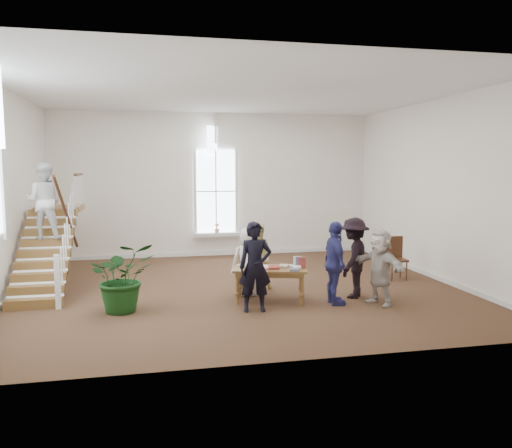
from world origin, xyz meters
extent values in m
plane|color=#46271B|center=(0.00, 0.00, 0.00)|extent=(10.00, 10.00, 0.00)
plane|color=white|center=(0.00, 4.50, 2.25)|extent=(10.00, 0.00, 10.00)
plane|color=white|center=(0.00, -4.50, 2.25)|extent=(10.00, 0.00, 10.00)
plane|color=white|center=(-5.00, 0.00, 2.25)|extent=(0.00, 9.00, 9.00)
plane|color=white|center=(5.00, 0.00, 2.25)|extent=(0.00, 9.00, 9.00)
plane|color=white|center=(0.00, 0.00, 4.50)|extent=(10.00, 10.00, 0.00)
cube|color=white|center=(0.00, 4.32, 0.70)|extent=(1.45, 0.28, 0.10)
plane|color=white|center=(0.00, 4.44, 2.05)|extent=(2.60, 0.00, 2.60)
plane|color=white|center=(0.00, 4.44, 3.65)|extent=(0.60, 0.60, 0.85)
cube|color=white|center=(0.00, 4.47, 0.06)|extent=(10.00, 0.04, 0.12)
imported|color=pink|center=(0.00, 4.29, 0.90)|extent=(0.17, 0.17, 0.30)
cube|color=brown|center=(-4.35, -0.80, 0.10)|extent=(1.10, 0.30, 0.20)
cube|color=brown|center=(-4.35, -0.50, 0.30)|extent=(1.10, 0.30, 0.20)
cube|color=brown|center=(-4.35, -0.20, 0.50)|extent=(1.10, 0.30, 0.20)
cube|color=brown|center=(-4.35, 0.10, 0.70)|extent=(1.10, 0.30, 0.20)
cube|color=brown|center=(-4.35, 0.40, 0.90)|extent=(1.10, 0.30, 0.20)
cube|color=brown|center=(-4.35, 0.70, 1.10)|extent=(1.10, 0.30, 0.20)
cube|color=brown|center=(-4.35, 1.00, 1.30)|extent=(1.10, 0.30, 0.20)
cube|color=brown|center=(-4.35, 1.30, 1.50)|extent=(1.10, 0.30, 0.20)
cube|color=brown|center=(-4.35, 1.60, 1.70)|extent=(1.10, 0.30, 0.20)
cube|color=brown|center=(-4.35, 2.50, 1.74)|extent=(1.10, 1.20, 0.12)
cube|color=white|center=(-3.86, -0.95, 0.55)|extent=(0.10, 0.10, 1.10)
cylinder|color=#341A0E|center=(-3.85, 0.40, 1.75)|extent=(0.07, 2.74, 1.86)
imported|color=silver|center=(-4.35, 0.70, 2.06)|extent=(0.94, 0.79, 1.72)
cube|color=brown|center=(0.40, -1.24, 0.69)|extent=(1.67, 1.13, 0.05)
cube|color=brown|center=(0.40, -1.24, 0.62)|extent=(1.52, 0.98, 0.10)
cylinder|color=brown|center=(-0.31, -1.35, 0.33)|extent=(0.07, 0.07, 0.67)
cylinder|color=brown|center=(0.97, -1.68, 0.33)|extent=(0.07, 0.07, 0.67)
cylinder|color=brown|center=(-0.17, -0.80, 0.33)|extent=(0.07, 0.07, 0.67)
cylinder|color=brown|center=(1.12, -1.14, 0.33)|extent=(0.07, 0.07, 0.67)
cube|color=silver|center=(0.31, -1.31, 0.73)|extent=(0.20, 0.24, 0.03)
cube|color=beige|center=(-0.09, -0.87, 0.73)|extent=(0.28, 0.27, 0.03)
cube|color=tan|center=(0.70, -1.26, 0.74)|extent=(0.24, 0.30, 0.05)
cube|color=silver|center=(-0.01, -1.35, 0.74)|extent=(0.24, 0.26, 0.05)
cube|color=#4C5972|center=(0.08, -1.18, 0.74)|extent=(0.23, 0.31, 0.05)
cube|color=maroon|center=(0.45, -1.37, 0.74)|extent=(0.26, 0.29, 0.05)
cube|color=white|center=(0.16, -1.24, 0.74)|extent=(0.28, 0.28, 0.06)
cube|color=#BFB299|center=(0.91, -1.30, 0.74)|extent=(0.23, 0.22, 0.04)
cube|color=silver|center=(0.23, -1.32, 0.73)|extent=(0.17, 0.24, 0.03)
cube|color=beige|center=(0.07, -1.41, 0.74)|extent=(0.24, 0.23, 0.05)
cube|color=tan|center=(-0.01, -1.14, 0.74)|extent=(0.28, 0.31, 0.05)
cube|color=silver|center=(0.30, -1.28, 0.74)|extent=(0.30, 0.31, 0.05)
cube|color=#4C5972|center=(0.84, -1.57, 0.73)|extent=(0.27, 0.33, 0.03)
cube|color=maroon|center=(0.22, -1.38, 0.73)|extent=(0.26, 0.25, 0.02)
cube|color=white|center=(0.92, -1.45, 0.74)|extent=(0.18, 0.20, 0.05)
imported|color=black|center=(-0.05, -1.89, 0.88)|extent=(0.68, 0.48, 1.77)
imported|color=silver|center=(0.05, -0.64, 0.76)|extent=(0.75, 0.49, 1.51)
imported|color=#EFDF95|center=(0.35, -0.14, 0.77)|extent=(0.86, 0.74, 1.54)
imported|color=navy|center=(1.65, -1.74, 0.86)|extent=(0.46, 1.02, 1.72)
imported|color=black|center=(2.25, -1.29, 0.87)|extent=(1.20, 1.28, 1.74)
imported|color=beige|center=(2.55, -1.94, 0.78)|extent=(0.96, 1.52, 1.56)
imported|color=#123812|center=(-2.58, -1.38, 0.69)|extent=(1.45, 1.33, 1.37)
cube|color=#341A0E|center=(4.00, 0.11, 0.50)|extent=(0.50, 0.50, 0.06)
cube|color=#341A0E|center=(4.02, 0.32, 0.79)|extent=(0.46, 0.08, 0.55)
cylinder|color=#341A0E|center=(3.80, -0.06, 0.24)|extent=(0.04, 0.04, 0.48)
cylinder|color=#341A0E|center=(4.17, -0.09, 0.24)|extent=(0.04, 0.04, 0.48)
cylinder|color=#341A0E|center=(3.83, 0.31, 0.24)|extent=(0.04, 0.04, 0.48)
cylinder|color=#341A0E|center=(4.20, 0.28, 0.24)|extent=(0.04, 0.04, 0.48)
camera|label=1|loc=(-1.99, -11.24, 2.82)|focal=35.00mm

